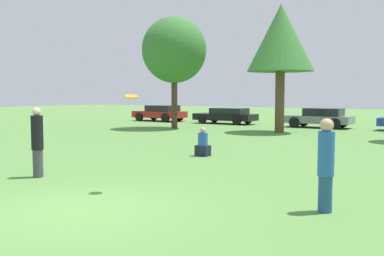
% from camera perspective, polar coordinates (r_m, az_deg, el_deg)
% --- Properties ---
extents(ground_plane, '(120.00, 120.00, 0.00)m').
position_cam_1_polar(ground_plane, '(8.60, -14.33, -10.23)').
color(ground_plane, '#54843D').
extents(person_thrower, '(0.31, 0.31, 1.82)m').
position_cam_1_polar(person_thrower, '(11.97, -19.57, -1.70)').
color(person_thrower, '#3F3F47').
rests_on(person_thrower, ground).
extents(person_catcher, '(0.30, 0.30, 1.72)m').
position_cam_1_polar(person_catcher, '(8.32, 17.10, -4.49)').
color(person_catcher, navy).
rests_on(person_catcher, ground).
extents(frisbee, '(0.30, 0.29, 0.13)m').
position_cam_1_polar(frisbee, '(9.64, -7.92, 4.11)').
color(frisbee, orange).
extents(bystander_sitting, '(0.46, 0.38, 1.01)m').
position_cam_1_polar(bystander_sitting, '(15.23, 1.43, -2.17)').
color(bystander_sitting, '#191E33').
rests_on(bystander_sitting, ground).
extents(tree_0, '(4.01, 4.01, 6.94)m').
position_cam_1_polar(tree_0, '(27.48, -2.34, 10.12)').
color(tree_0, '#473323').
rests_on(tree_0, ground).
extents(tree_1, '(3.70, 3.70, 7.12)m').
position_cam_1_polar(tree_1, '(25.10, 11.52, 11.35)').
color(tree_1, brown).
rests_on(tree_1, ground).
extents(parked_car_red, '(4.20, 2.12, 1.27)m').
position_cam_1_polar(parked_car_red, '(34.83, -4.17, 2.01)').
color(parked_car_red, red).
rests_on(parked_car_red, ground).
extents(parked_car_black, '(4.56, 1.96, 1.15)m').
position_cam_1_polar(parked_car_black, '(31.74, 4.50, 1.67)').
color(parked_car_black, black).
rests_on(parked_car_black, ground).
extents(parked_car_grey, '(4.14, 1.97, 1.26)m').
position_cam_1_polar(parked_car_grey, '(29.10, 16.41, 1.35)').
color(parked_car_grey, slate).
rests_on(parked_car_grey, ground).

